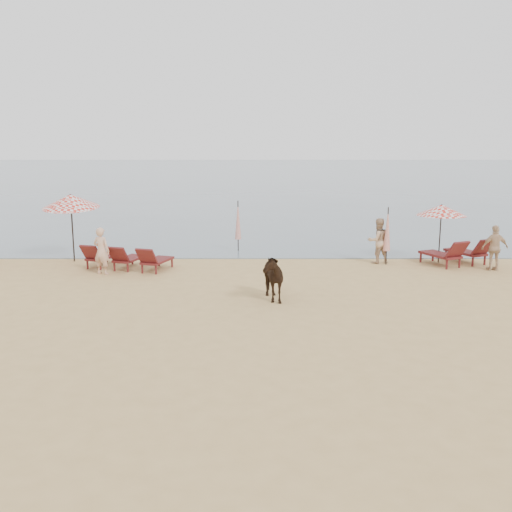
{
  "coord_description": "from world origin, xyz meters",
  "views": [
    {
      "loc": [
        0.0,
        -11.49,
        4.34
      ],
      "look_at": [
        0.0,
        5.0,
        1.1
      ],
      "focal_mm": 40.0,
      "sensor_mm": 36.0,
      "label": 1
    }
  ],
  "objects": [
    {
      "name": "umbrella_open_left_b",
      "position": [
        -6.86,
        9.57,
        2.27
      ],
      "size": [
        2.06,
        2.1,
        2.63
      ],
      "rotation": [
        0.0,
        0.0,
        0.09
      ],
      "color": "black",
      "rests_on": "ground"
    },
    {
      "name": "lounger_cluster_right",
      "position": [
        7.37,
        8.91,
        0.48
      ],
      "size": [
        2.52,
        2.48,
        0.69
      ],
      "rotation": [
        0.0,
        0.0,
        0.43
      ],
      "color": "#5C1619",
      "rests_on": "ground"
    },
    {
      "name": "umbrella_open_right",
      "position": [
        6.81,
        9.33,
        1.96
      ],
      "size": [
        1.79,
        1.79,
        2.18
      ],
      "rotation": [
        0.0,
        0.0,
        0.27
      ],
      "color": "black",
      "rests_on": "ground"
    },
    {
      "name": "sea",
      "position": [
        0.0,
        80.0,
        0.0
      ],
      "size": [
        160.0,
        140.0,
        0.06
      ],
      "primitive_type": "cube",
      "color": "#51606B",
      "rests_on": "ground"
    },
    {
      "name": "cow",
      "position": [
        0.36,
        4.2,
        0.68
      ],
      "size": [
        1.1,
        1.75,
        1.37
      ],
      "primitive_type": "imported",
      "rotation": [
        0.0,
        0.0,
        0.24
      ],
      "color": "black",
      "rests_on": "ground"
    },
    {
      "name": "beachgoer_left",
      "position": [
        -5.22,
        7.4,
        0.8
      ],
      "size": [
        0.68,
        0.56,
        1.61
      ],
      "primitive_type": "imported",
      "rotation": [
        0.0,
        0.0,
        2.8
      ],
      "color": "tan",
      "rests_on": "ground"
    },
    {
      "name": "beachgoer_right_a",
      "position": [
        4.51,
        9.25,
        0.84
      ],
      "size": [
        0.96,
        0.84,
        1.68
      ],
      "primitive_type": "imported",
      "rotation": [
        0.0,
        0.0,
        3.42
      ],
      "color": "tan",
      "rests_on": "ground"
    },
    {
      "name": "umbrella_closed_left",
      "position": [
        -0.73,
        11.58,
        1.29
      ],
      "size": [
        0.25,
        0.25,
        2.09
      ],
      "rotation": [
        0.0,
        0.0,
        -0.1
      ],
      "color": "black",
      "rests_on": "ground"
    },
    {
      "name": "lounger_cluster_left",
      "position": [
        -4.56,
        8.14,
        0.43
      ],
      "size": [
        3.19,
        2.44,
        0.62
      ],
      "rotation": [
        0.0,
        0.0,
        -0.31
      ],
      "color": "#5C1619",
      "rests_on": "ground"
    },
    {
      "name": "umbrella_closed_right",
      "position": [
        4.78,
        8.99,
        1.3
      ],
      "size": [
        0.26,
        0.26,
        2.11
      ],
      "rotation": [
        0.0,
        0.0,
        -0.1
      ],
      "color": "black",
      "rests_on": "ground"
    },
    {
      "name": "ground",
      "position": [
        0.0,
        0.0,
        0.0
      ],
      "size": [
        120.0,
        120.0,
        0.0
      ],
      "primitive_type": "plane",
      "color": "tan",
      "rests_on": "ground"
    },
    {
      "name": "beachgoer_right_b",
      "position": [
        8.32,
        8.01,
        0.8
      ],
      "size": [
        0.95,
        0.44,
        1.59
      ],
      "primitive_type": "imported",
      "rotation": [
        0.0,
        0.0,
        3.2
      ],
      "color": "tan",
      "rests_on": "ground"
    }
  ]
}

